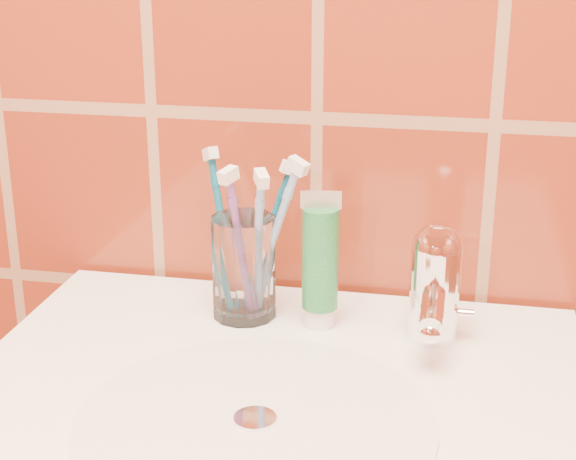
# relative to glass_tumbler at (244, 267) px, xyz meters

# --- Properties ---
(glass_tumbler) EXTENTS (0.07, 0.07, 0.11)m
(glass_tumbler) POSITION_rel_glass_tumbler_xyz_m (0.00, 0.00, 0.00)
(glass_tumbler) COLOR white
(glass_tumbler) RESTS_ON pedestal_sink
(toothpaste_tube) EXTENTS (0.04, 0.04, 0.14)m
(toothpaste_tube) POSITION_rel_glass_tumbler_xyz_m (0.08, -0.01, 0.01)
(toothpaste_tube) COLOR white
(toothpaste_tube) RESTS_ON pedestal_sink
(faucet) EXTENTS (0.05, 0.11, 0.12)m
(faucet) POSITION_rel_glass_tumbler_xyz_m (0.19, -0.02, 0.01)
(faucet) COLOR white
(faucet) RESTS_ON pedestal_sink
(toothbrush_0) EXTENTS (0.14, 0.12, 0.19)m
(toothbrush_0) POSITION_rel_glass_tumbler_xyz_m (0.03, -0.01, 0.03)
(toothbrush_0) COLOR #7DABDF
(toothbrush_0) RESTS_ON glass_tumbler
(toothbrush_1) EXTENTS (0.09, 0.11, 0.18)m
(toothbrush_1) POSITION_rel_glass_tumbler_xyz_m (0.02, -0.01, 0.03)
(toothbrush_1) COLOR #7BA4DB
(toothbrush_1) RESTS_ON glass_tumbler
(toothbrush_2) EXTENTS (0.13, 0.14, 0.19)m
(toothbrush_2) POSITION_rel_glass_tumbler_xyz_m (-0.03, 0.02, 0.03)
(toothbrush_2) COLOR #0D5470
(toothbrush_2) RESTS_ON glass_tumbler
(toothbrush_3) EXTENTS (0.07, 0.09, 0.18)m
(toothbrush_3) POSITION_rel_glass_tumbler_xyz_m (0.00, -0.02, 0.03)
(toothbrush_3) COLOR #74428D
(toothbrush_3) RESTS_ON glass_tumbler
(toothbrush_4) EXTENTS (0.13, 0.11, 0.17)m
(toothbrush_4) POSITION_rel_glass_tumbler_xyz_m (0.02, 0.02, 0.02)
(toothbrush_4) COLOR navy
(toothbrush_4) RESTS_ON glass_tumbler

